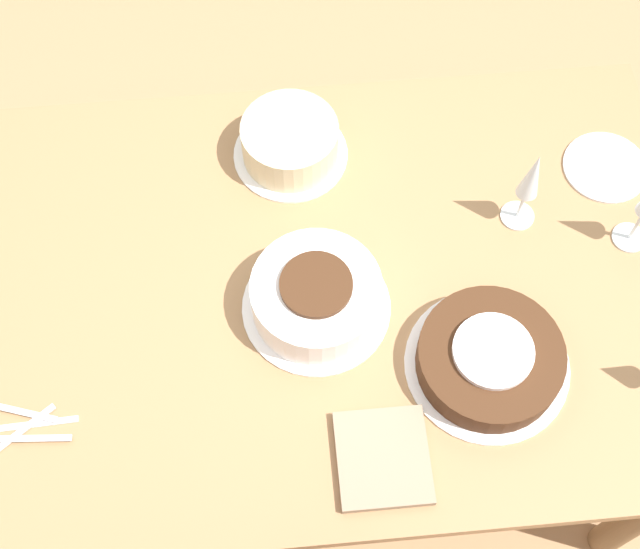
# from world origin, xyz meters

# --- Properties ---
(ground_plane) EXTENTS (12.00, 12.00, 0.00)m
(ground_plane) POSITION_xyz_m (0.00, 0.00, 0.00)
(ground_plane) COLOR #A87F56
(dining_table) EXTENTS (1.49, 0.99, 0.72)m
(dining_table) POSITION_xyz_m (0.00, 0.00, 0.62)
(dining_table) COLOR #9E754C
(dining_table) RESTS_ON ground_plane
(cake_center_white) EXTENTS (0.29, 0.29, 0.11)m
(cake_center_white) POSITION_xyz_m (-0.01, -0.05, 0.77)
(cake_center_white) COLOR white
(cake_center_white) RESTS_ON dining_table
(cake_front_chocolate) EXTENTS (0.31, 0.31, 0.08)m
(cake_front_chocolate) POSITION_xyz_m (0.30, -0.19, 0.76)
(cake_front_chocolate) COLOR white
(cake_front_chocolate) RESTS_ON dining_table
(cake_back_decorated) EXTENTS (0.24, 0.24, 0.09)m
(cake_back_decorated) POSITION_xyz_m (-0.03, 0.31, 0.77)
(cake_back_decorated) COLOR white
(cake_back_decorated) RESTS_ON dining_table
(wine_glass_far) EXTENTS (0.07, 0.07, 0.21)m
(wine_glass_far) POSITION_xyz_m (0.42, 0.12, 0.86)
(wine_glass_far) COLOR silver
(wine_glass_far) RESTS_ON dining_table
(dessert_plate_right) EXTENTS (0.18, 0.18, 0.01)m
(dessert_plate_right) POSITION_xyz_m (0.62, 0.22, 0.73)
(dessert_plate_right) COLOR silver
(dessert_plate_right) RESTS_ON dining_table
(fork_pile) EXTENTS (0.20, 0.14, 0.01)m
(fork_pile) POSITION_xyz_m (-0.57, -0.24, 0.73)
(fork_pile) COLOR silver
(fork_pile) RESTS_ON dining_table
(napkin_stack) EXTENTS (0.16, 0.18, 0.02)m
(napkin_stack) POSITION_xyz_m (0.08, -0.35, 0.73)
(napkin_stack) COLOR gray
(napkin_stack) RESTS_ON dining_table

